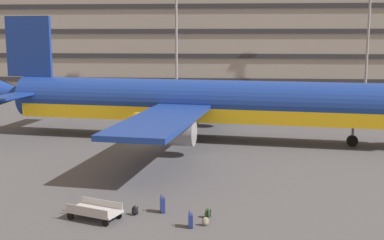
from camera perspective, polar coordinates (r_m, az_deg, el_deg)
ground_plane at (r=42.62m, az=-5.03°, el=-2.67°), size 600.00×600.00×0.00m
terminal_structure at (r=90.30m, az=0.07°, el=9.87°), size 120.94×21.00×18.99m
airliner at (r=43.79m, az=0.45°, el=1.94°), size 39.15×31.82×10.64m
light_mast_left at (r=75.76m, az=-1.77°, el=11.42°), size 1.80×0.50×19.62m
light_mast_center_left at (r=77.81m, az=19.27°, el=12.02°), size 1.80×0.50×22.70m
suitcase_large at (r=24.45m, az=-0.17°, el=-11.15°), size 0.26×0.42×0.82m
suitcase_laid_flat at (r=26.42m, az=-3.32°, el=-9.43°), size 0.32×0.46×0.95m
backpack_small at (r=26.21m, az=-6.42°, el=-10.05°), size 0.43×0.39×0.53m
backpack_purple at (r=25.74m, az=1.75°, el=-10.37°), size 0.38×0.39×0.52m
backpack_silver at (r=24.72m, az=1.52°, el=-11.29°), size 0.40×0.34×0.48m
baggage_cart at (r=25.89m, az=-10.88°, el=-9.96°), size 3.32×2.15×0.82m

